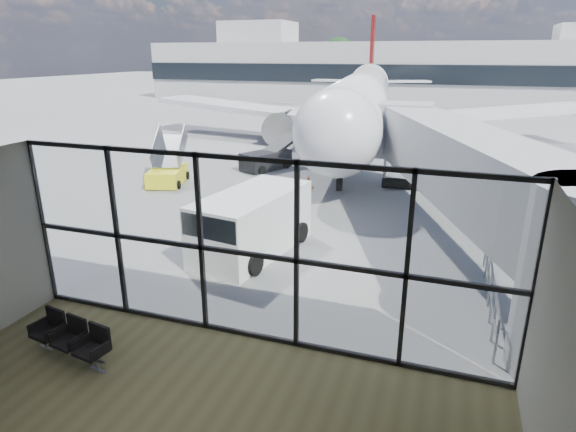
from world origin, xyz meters
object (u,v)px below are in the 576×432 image
Objects in this scene: seating_row at (73,336)px; mobile_stairs at (168,173)px; airliner at (361,99)px; service_van at (250,223)px; belt_loader at (267,159)px.

seating_row is 0.60× the size of mobile_stairs.
service_van is (0.89, -24.05, -2.06)m from airliner.
service_van is at bearing 87.95° from seating_row.
airliner is at bearing 98.60° from seating_row.
belt_loader is at bearing 107.61° from seating_row.
seating_row is 7.06m from service_van.
seating_row is 31.06m from airliner.
service_van is 1.43× the size of mobile_stairs.
airliner reaches higher than mobile_stairs.
belt_loader is (-3.20, -12.00, -2.53)m from airliner.
airliner is at bearing 101.56° from service_van.
belt_loader is at bearing 34.95° from mobile_stairs.
airliner reaches higher than seating_row.
airliner is (0.53, 30.94, 2.62)m from seating_row.
seating_row is 15.48m from mobile_stairs.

